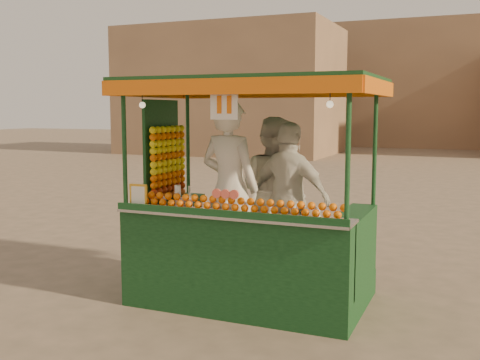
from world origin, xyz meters
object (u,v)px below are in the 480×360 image
at_px(vendor_middle, 273,191).
at_px(vendor_left, 230,188).
at_px(juice_cart, 243,231).
at_px(vendor_right, 290,198).

bearing_deg(vendor_middle, vendor_left, 77.96).
bearing_deg(vendor_left, juice_cart, 169.12).
bearing_deg(juice_cart, vendor_left, 159.10).
bearing_deg(vendor_middle, juice_cart, 95.61).
bearing_deg(juice_cart, vendor_right, 38.24).
height_order(vendor_left, vendor_right, vendor_left).
xyz_separation_m(vendor_left, vendor_right, (0.62, 0.26, -0.12)).
xyz_separation_m(juice_cart, vendor_middle, (0.10, 0.69, 0.37)).
bearing_deg(vendor_right, juice_cart, 52.67).
xyz_separation_m(vendor_middle, vendor_right, (0.32, -0.36, -0.02)).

